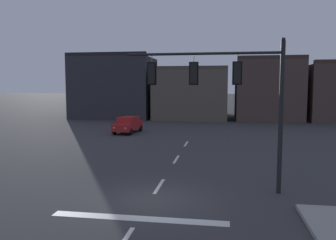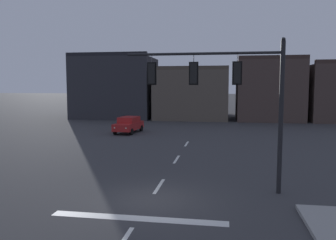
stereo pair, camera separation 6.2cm
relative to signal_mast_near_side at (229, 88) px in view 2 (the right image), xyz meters
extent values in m
plane|color=#353538|center=(-3.18, -1.82, -4.63)|extent=(400.00, 400.00, 0.00)
cube|color=silver|center=(-3.18, -3.82, -4.62)|extent=(6.40, 0.50, 0.01)
cube|color=silver|center=(-3.18, 0.18, -4.62)|extent=(0.16, 2.40, 0.01)
cube|color=silver|center=(-3.18, 6.18, -4.62)|extent=(0.16, 2.40, 0.01)
cube|color=silver|center=(-3.18, 12.18, -4.62)|extent=(0.16, 2.40, 0.01)
cylinder|color=black|center=(2.21, -0.02, -1.32)|extent=(0.20, 0.20, 6.60)
cylinder|color=black|center=(-1.19, -0.01, 1.49)|extent=(6.80, 0.13, 0.12)
sphere|color=black|center=(2.21, -0.02, 2.03)|extent=(0.18, 0.18, 0.18)
cylinder|color=#56565B|center=(0.32, -0.01, 1.25)|extent=(0.03, 0.03, 0.35)
cube|color=black|center=(0.32, -0.01, 0.63)|extent=(0.30, 0.24, 0.90)
sphere|color=red|center=(0.32, 0.12, 0.91)|extent=(0.20, 0.20, 0.20)
sphere|color=#2D2314|center=(0.32, 0.12, 0.63)|extent=(0.20, 0.20, 0.20)
sphere|color=black|center=(0.32, 0.12, 0.35)|extent=(0.20, 0.20, 0.20)
cube|color=black|center=(0.32, -0.03, 0.63)|extent=(0.42, 0.03, 1.02)
cylinder|color=#56565B|center=(-1.57, -0.01, 1.25)|extent=(0.03, 0.03, 0.35)
cube|color=black|center=(-1.57, -0.01, 0.63)|extent=(0.30, 0.24, 0.90)
sphere|color=red|center=(-1.57, 0.12, 0.91)|extent=(0.20, 0.20, 0.20)
sphere|color=#2D2314|center=(-1.57, 0.12, 0.63)|extent=(0.20, 0.20, 0.20)
sphere|color=black|center=(-1.57, 0.12, 0.35)|extent=(0.20, 0.20, 0.20)
cube|color=black|center=(-1.57, -0.03, 0.63)|extent=(0.42, 0.03, 1.02)
cylinder|color=#56565B|center=(-3.46, -0.01, 1.25)|extent=(0.03, 0.03, 0.35)
cube|color=black|center=(-3.46, -0.01, 0.63)|extent=(0.30, 0.24, 0.90)
sphere|color=red|center=(-3.46, 0.12, 0.91)|extent=(0.20, 0.20, 0.20)
sphere|color=#2D2314|center=(-3.46, 0.12, 0.63)|extent=(0.20, 0.20, 0.20)
sphere|color=black|center=(-3.46, 0.12, 0.35)|extent=(0.20, 0.20, 0.20)
cube|color=black|center=(-3.46, -0.03, 0.63)|extent=(0.42, 0.03, 1.02)
cube|color=#A81E1E|center=(-9.69, 17.84, -3.93)|extent=(2.17, 4.54, 0.70)
cube|color=#A81E1E|center=(-9.67, 17.99, -3.30)|extent=(1.81, 2.59, 0.56)
cube|color=#2D3842|center=(-9.74, 17.23, -3.32)|extent=(1.54, 0.38, 0.47)
cube|color=#2D3842|center=(-9.57, 19.15, -3.32)|extent=(1.53, 0.35, 0.46)
cylinder|color=black|center=(-8.97, 16.32, -4.31)|extent=(0.27, 0.66, 0.64)
cylinder|color=black|center=(-10.66, 16.47, -4.31)|extent=(0.27, 0.66, 0.64)
cylinder|color=black|center=(-8.72, 19.21, -4.31)|extent=(0.27, 0.66, 0.64)
cylinder|color=black|center=(-10.41, 19.36, -4.31)|extent=(0.27, 0.66, 0.64)
sphere|color=silver|center=(-9.30, 15.62, -3.88)|extent=(0.16, 0.16, 0.16)
sphere|color=silver|center=(-10.45, 15.72, -3.88)|extent=(0.16, 0.16, 0.16)
cube|color=maroon|center=(-9.50, 20.01, -3.85)|extent=(1.37, 0.16, 0.12)
cube|color=#2D2D33|center=(-16.21, 33.75, -0.22)|extent=(11.43, 8.23, 8.81)
cube|color=black|center=(-16.21, 29.94, 4.43)|extent=(11.43, 0.60, 0.50)
cube|color=brown|center=(-4.75, 36.63, -1.21)|extent=(10.19, 14.00, 6.84)
cube|color=#493F35|center=(-4.75, 29.94, 2.46)|extent=(10.19, 0.60, 0.50)
cube|color=#473833|center=(5.85, 33.76, -0.59)|extent=(8.65, 8.26, 8.07)
cube|color=#3A2B26|center=(5.85, 29.94, 3.70)|extent=(8.65, 0.60, 0.50)
camera|label=1|loc=(-0.29, -15.25, 0.07)|focal=36.52mm
camera|label=2|loc=(-0.23, -15.24, 0.07)|focal=36.52mm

